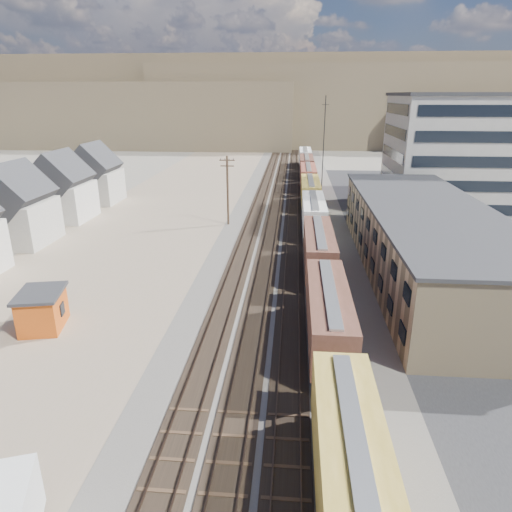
# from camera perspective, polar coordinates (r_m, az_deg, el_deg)

# --- Properties ---
(ground) EXTENTS (300.00, 300.00, 0.00)m
(ground) POSITION_cam_1_polar(r_m,az_deg,el_deg) (28.89, 1.92, -19.39)
(ground) COLOR #6B6356
(ground) RESTS_ON ground
(ballast_bed) EXTENTS (18.00, 200.00, 0.06)m
(ballast_bed) POSITION_cam_1_polar(r_m,az_deg,el_deg) (74.70, 3.89, 5.46)
(ballast_bed) COLOR #4C4742
(ballast_bed) RESTS_ON ground
(dirt_yard) EXTENTS (24.00, 180.00, 0.03)m
(dirt_yard) POSITION_cam_1_polar(r_m,az_deg,el_deg) (68.33, -13.32, 3.62)
(dirt_yard) COLOR #84745A
(dirt_yard) RESTS_ON ground
(asphalt_lot) EXTENTS (26.00, 120.00, 0.04)m
(asphalt_lot) POSITION_cam_1_polar(r_m,az_deg,el_deg) (63.82, 23.78, 1.34)
(asphalt_lot) COLOR #232326
(asphalt_lot) RESTS_ON ground
(rail_tracks) EXTENTS (11.40, 200.00, 0.24)m
(rail_tracks) POSITION_cam_1_polar(r_m,az_deg,el_deg) (74.68, 3.47, 5.54)
(rail_tracks) COLOR black
(rail_tracks) RESTS_ON ground
(freight_train) EXTENTS (3.00, 119.74, 4.46)m
(freight_train) POSITION_cam_1_polar(r_m,az_deg,el_deg) (70.69, 6.99, 6.86)
(freight_train) COLOR black
(freight_train) RESTS_ON ground
(warehouse) EXTENTS (12.40, 40.40, 7.25)m
(warehouse) POSITION_cam_1_polar(r_m,az_deg,el_deg) (51.57, 20.34, 1.97)
(warehouse) COLOR tan
(warehouse) RESTS_ON ground
(office_tower) EXTENTS (22.60, 18.60, 18.45)m
(office_tower) POSITION_cam_1_polar(r_m,az_deg,el_deg) (82.47, 24.36, 11.68)
(office_tower) COLOR #9E998E
(office_tower) RESTS_ON ground
(utility_pole_north) EXTENTS (2.20, 0.32, 10.00)m
(utility_pole_north) POSITION_cam_1_polar(r_m,az_deg,el_deg) (66.40, -3.57, 8.35)
(utility_pole_north) COLOR #382619
(utility_pole_north) RESTS_ON ground
(radio_mast) EXTENTS (1.20, 0.16, 18.00)m
(radio_mast) POSITION_cam_1_polar(r_m,az_deg,el_deg) (83.10, 8.42, 13.11)
(radio_mast) COLOR black
(radio_mast) RESTS_ON ground
(hills_north) EXTENTS (265.00, 80.00, 32.00)m
(hills_north) POSITION_cam_1_polar(r_m,az_deg,el_deg) (190.42, 4.75, 18.27)
(hills_north) COLOR brown
(hills_north) RESTS_ON ground
(maintenance_shed) EXTENTS (4.25, 5.01, 3.22)m
(maintenance_shed) POSITION_cam_1_polar(r_m,az_deg,el_deg) (41.16, -25.14, -6.08)
(maintenance_shed) COLOR #C14C12
(maintenance_shed) RESTS_ON ground
(parked_car_blue) EXTENTS (4.64, 6.33, 1.60)m
(parked_car_blue) POSITION_cam_1_polar(r_m,az_deg,el_deg) (85.67, 18.03, 6.91)
(parked_car_blue) COLOR navy
(parked_car_blue) RESTS_ON ground
(parked_car_far) EXTENTS (2.94, 4.20, 1.33)m
(parked_car_far) POSITION_cam_1_polar(r_m,az_deg,el_deg) (73.43, 28.46, 3.38)
(parked_car_far) COLOR silver
(parked_car_far) RESTS_ON ground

